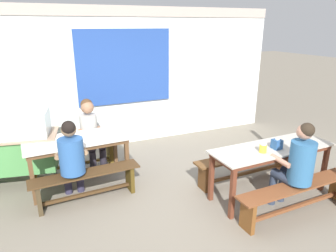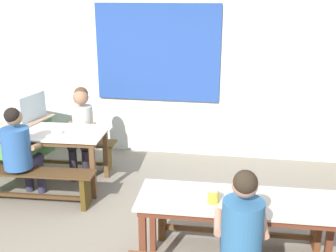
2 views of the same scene
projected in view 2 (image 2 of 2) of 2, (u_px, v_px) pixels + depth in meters
The scene contains 14 objects.
ground_plane at pixel (110, 237), 4.45m from camera, with size 40.00×40.00×0.00m, color slate.
backdrop_wall at pixel (156, 63), 6.43m from camera, with size 6.99×0.23×2.80m.
dining_table_far at pixel (48, 137), 5.45m from camera, with size 1.59×0.83×0.78m.
dining_table_near at pixel (242, 208), 3.66m from camera, with size 1.89×0.67×0.78m.
bench_far_back at pixel (64, 150), 6.08m from camera, with size 1.56×0.39×0.44m.
bench_far_front at pixel (34, 182), 5.07m from camera, with size 1.57×0.38×0.44m.
bench_near_back at pixel (238, 215), 4.29m from camera, with size 1.85×0.33×0.44m.
food_cart at pixel (1, 124), 6.08m from camera, with size 1.81×0.98×1.17m.
person_center_facing at pixel (82, 125), 5.84m from camera, with size 0.45×0.57×1.26m.
person_left_back_turned at pixel (20, 149), 5.01m from camera, with size 0.47×0.55×1.25m.
person_near_front at pixel (241, 234), 3.21m from camera, with size 0.44×0.55×1.31m.
tissue_box at pixel (244, 196), 3.56m from camera, with size 0.12×0.12×0.16m.
condiment_jar at pixel (213, 196), 3.58m from camera, with size 0.10×0.10×0.13m.
soup_bowl at pixel (57, 132), 5.33m from camera, with size 0.14×0.14×0.04m, color silver.
Camera 2 is at (1.26, -3.69, 2.54)m, focal length 43.88 mm.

